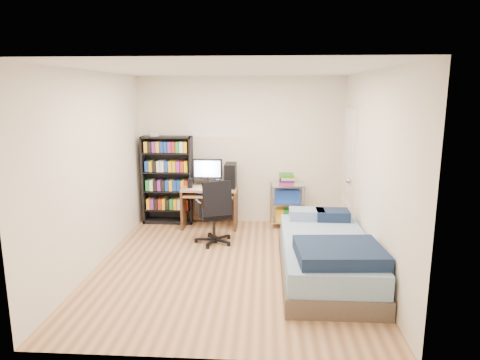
# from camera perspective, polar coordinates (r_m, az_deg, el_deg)

# --- Properties ---
(room) EXTENTS (3.58, 4.08, 2.58)m
(room) POSITION_cam_1_polar(r_m,az_deg,el_deg) (5.36, -1.27, 1.03)
(room) COLOR tan
(room) RESTS_ON ground
(media_shelf) EXTENTS (0.85, 0.28, 1.57)m
(media_shelf) POSITION_cam_1_polar(r_m,az_deg,el_deg) (7.43, -9.61, 0.14)
(media_shelf) COLOR black
(media_shelf) RESTS_ON room
(computer_desk) EXTENTS (0.91, 0.53, 1.14)m
(computer_desk) POSITION_cam_1_polar(r_m,az_deg,el_deg) (7.16, -3.29, -1.42)
(computer_desk) COLOR tan
(computer_desk) RESTS_ON room
(office_chair) EXTENTS (0.77, 0.77, 0.99)m
(office_chair) POSITION_cam_1_polar(r_m,az_deg,el_deg) (6.42, -3.39, -5.79)
(office_chair) COLOR black
(office_chair) RESTS_ON room
(wire_cart) EXTENTS (0.58, 0.43, 0.90)m
(wire_cart) POSITION_cam_1_polar(r_m,az_deg,el_deg) (7.19, 6.35, -1.66)
(wire_cart) COLOR silver
(wire_cart) RESTS_ON room
(bed) EXTENTS (1.08, 2.16, 0.62)m
(bed) POSITION_cam_1_polar(r_m,az_deg,el_deg) (5.41, 11.45, -9.91)
(bed) COLOR brown
(bed) RESTS_ON room
(door) EXTENTS (0.12, 0.80, 2.00)m
(door) POSITION_cam_1_polar(r_m,az_deg,el_deg) (6.83, 14.29, 0.86)
(door) COLOR silver
(door) RESTS_ON room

